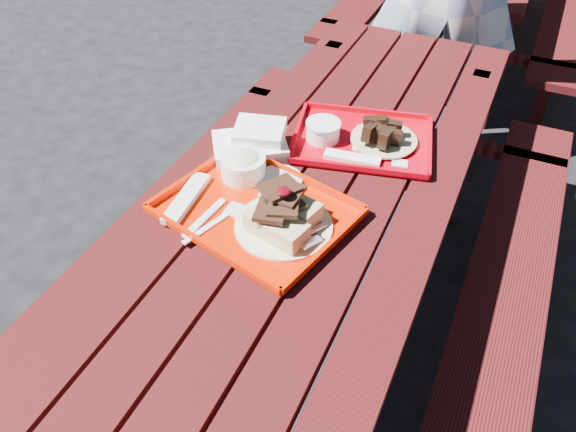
# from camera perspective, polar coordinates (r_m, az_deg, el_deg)

# --- Properties ---
(ground) EXTENTS (60.00, 60.00, 0.00)m
(ground) POSITION_cam_1_polar(r_m,az_deg,el_deg) (2.13, 1.73, -14.04)
(ground) COLOR black
(ground) RESTS_ON ground
(picnic_table_near) EXTENTS (1.41, 2.40, 0.75)m
(picnic_table_near) POSITION_cam_1_polar(r_m,az_deg,el_deg) (1.70, 2.11, -3.43)
(picnic_table_near) COLOR #49100E
(picnic_table_near) RESTS_ON ground
(near_tray) EXTENTS (0.56, 0.48, 0.15)m
(near_tray) POSITION_cam_1_polar(r_m,az_deg,el_deg) (1.52, -2.77, 1.63)
(near_tray) COLOR red
(near_tray) RESTS_ON picnic_table_near
(far_tray) EXTENTS (0.49, 0.42, 0.07)m
(far_tray) POSITION_cam_1_polar(r_m,az_deg,el_deg) (1.79, 7.33, 7.87)
(far_tray) COLOR #B8000E
(far_tray) RESTS_ON picnic_table_near
(white_cloth) EXTENTS (0.27, 0.26, 0.09)m
(white_cloth) POSITION_cam_1_polar(r_m,az_deg,el_deg) (1.73, -3.60, 7.41)
(white_cloth) COLOR white
(white_cloth) RESTS_ON picnic_table_near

